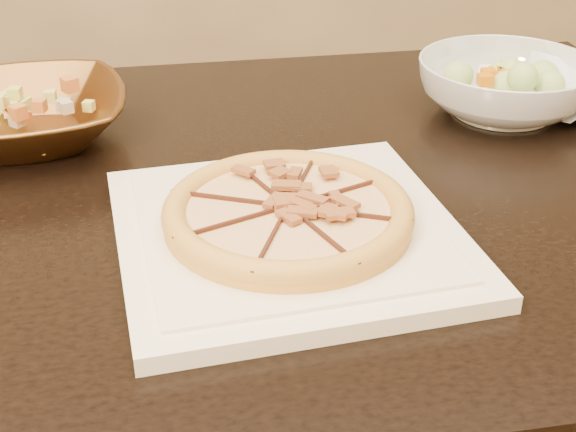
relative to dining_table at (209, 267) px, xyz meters
name	(u,v)px	position (x,y,z in m)	size (l,w,h in m)	color
dining_table	(209,267)	(0.00, 0.00, 0.00)	(1.35, 0.91, 0.75)	black
plate	(288,233)	(0.08, -0.13, 0.12)	(0.37, 0.37, 0.02)	#FBEFCD
pizza	(288,213)	(0.08, -0.13, 0.14)	(0.24, 0.24, 0.03)	gold
bronze_bowl	(23,117)	(-0.22, 0.15, 0.14)	(0.25, 0.25, 0.06)	brown
mixed_dish	(17,83)	(-0.22, 0.15, 0.19)	(0.13, 0.12, 0.03)	tan
salad_bowl	(505,87)	(0.40, 0.16, 0.15)	(0.23, 0.23, 0.07)	silver
salad	(510,48)	(0.40, 0.16, 0.20)	(0.12, 0.11, 0.04)	#C2D67E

